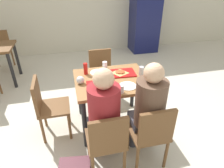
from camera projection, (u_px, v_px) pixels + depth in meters
ground_plane at (112, 123)px, 2.97m from camera, size 10.00×10.00×0.02m
main_table at (112, 86)px, 2.65m from camera, size 0.97×0.82×0.76m
chair_near_left at (107, 140)px, 2.01m from camera, size 0.40×0.40×0.85m
chair_near_right at (151, 133)px, 2.10m from camera, size 0.40×0.40×0.85m
chair_far_side at (101, 71)px, 3.39m from camera, size 0.40×0.40×0.85m
chair_left_end at (47, 104)px, 2.55m from camera, size 0.40×0.40×0.85m
person_in_red at (104, 113)px, 2.00m from camera, size 0.32×0.42×1.26m
person_in_brown_jacket at (148, 106)px, 2.10m from camera, size 0.32×0.42×1.26m
tray_red_near at (101, 85)px, 2.43m from camera, size 0.38×0.29×0.02m
tray_red_far at (122, 73)px, 2.72m from camera, size 0.38×0.28×0.02m
paper_plate_center at (98, 72)px, 2.75m from camera, size 0.22×0.22×0.01m
paper_plate_near_edge at (128, 86)px, 2.43m from camera, size 0.22×0.22×0.01m
pizza_slice_a at (102, 85)px, 2.40m from camera, size 0.26×0.27×0.02m
pizza_slice_b at (120, 72)px, 2.71m from camera, size 0.23×0.21×0.02m
plastic_cup_a at (105, 65)px, 2.85m from camera, size 0.07×0.07×0.10m
plastic_cup_b at (121, 89)px, 2.28m from camera, size 0.07×0.07×0.10m
soda_can at (141, 71)px, 2.66m from camera, size 0.07×0.07×0.12m
condiment_bottle at (86, 69)px, 2.67m from camera, size 0.06×0.06×0.16m
foil_bundle at (80, 80)px, 2.46m from camera, size 0.10×0.10×0.10m
drink_fridge at (145, 16)px, 5.20m from camera, size 0.70×0.60×1.90m
background_chair_far at (1, 47)px, 4.41m from camera, size 0.40×0.40×0.85m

